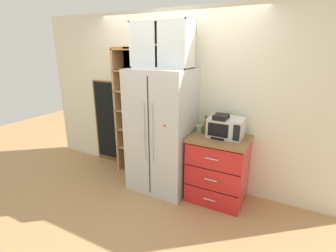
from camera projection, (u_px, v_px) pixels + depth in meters
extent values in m
plane|color=tan|center=(162.00, 185.00, 3.83)|extent=(10.63, 10.63, 0.00)
cube|color=silver|center=(174.00, 99.00, 3.78)|extent=(4.94, 0.10, 2.55)
cube|color=silver|center=(162.00, 131.00, 3.57)|extent=(0.86, 0.70, 1.76)
cube|color=black|center=(149.00, 138.00, 3.27)|extent=(0.01, 0.01, 1.62)
cylinder|color=silver|center=(144.00, 132.00, 3.26)|extent=(0.02, 0.02, 0.79)
cylinder|color=silver|center=(152.00, 133.00, 3.21)|extent=(0.02, 0.02, 0.79)
cube|color=red|center=(165.00, 126.00, 3.10)|extent=(0.02, 0.01, 0.02)
cube|color=brown|center=(136.00, 111.00, 4.15)|extent=(0.50, 0.04, 2.04)
cube|color=tan|center=(120.00, 111.00, 4.11)|extent=(0.04, 0.28, 2.04)
cube|color=tan|center=(141.00, 114.00, 3.92)|extent=(0.04, 0.28, 2.04)
cube|color=tan|center=(132.00, 147.00, 4.19)|extent=(0.44, 0.28, 0.02)
cylinder|color=silver|center=(126.00, 142.00, 4.24)|extent=(0.08, 0.08, 0.11)
cylinder|color=#382316|center=(126.00, 143.00, 4.25)|extent=(0.07, 0.07, 0.07)
cylinder|color=#B2B2B7|center=(126.00, 138.00, 4.22)|extent=(0.08, 0.08, 0.01)
cylinder|color=silver|center=(132.00, 143.00, 4.19)|extent=(0.06, 0.06, 0.10)
cylinder|color=white|center=(132.00, 144.00, 4.20)|extent=(0.05, 0.05, 0.07)
cylinder|color=#B2B2B7|center=(132.00, 140.00, 4.17)|extent=(0.06, 0.06, 0.01)
cylinder|color=silver|center=(138.00, 144.00, 4.13)|extent=(0.08, 0.08, 0.11)
cylinder|color=#CCB78C|center=(138.00, 145.00, 4.14)|extent=(0.07, 0.07, 0.07)
cylinder|color=#B2B2B7|center=(138.00, 141.00, 4.11)|extent=(0.08, 0.08, 0.01)
cube|color=tan|center=(131.00, 129.00, 4.10)|extent=(0.44, 0.28, 0.02)
cylinder|color=silver|center=(125.00, 125.00, 4.14)|extent=(0.08, 0.08, 0.09)
cylinder|color=#E0C67F|center=(125.00, 126.00, 4.15)|extent=(0.07, 0.07, 0.06)
cylinder|color=#B2B2B7|center=(125.00, 122.00, 4.13)|extent=(0.07, 0.07, 0.01)
cylinder|color=silver|center=(131.00, 124.00, 4.09)|extent=(0.08, 0.08, 0.14)
cylinder|color=brown|center=(132.00, 126.00, 4.09)|extent=(0.07, 0.07, 0.09)
cylinder|color=#B2B2B7|center=(131.00, 120.00, 4.06)|extent=(0.07, 0.07, 0.01)
cylinder|color=silver|center=(138.00, 127.00, 4.03)|extent=(0.07, 0.07, 0.10)
cylinder|color=beige|center=(138.00, 127.00, 4.04)|extent=(0.06, 0.06, 0.07)
cylinder|color=#B2B2B7|center=(138.00, 123.00, 4.02)|extent=(0.07, 0.07, 0.01)
cube|color=tan|center=(130.00, 110.00, 4.00)|extent=(0.44, 0.28, 0.02)
cylinder|color=silver|center=(126.00, 107.00, 4.02)|extent=(0.06, 0.06, 0.09)
cylinder|color=#2D2D2D|center=(126.00, 108.00, 4.02)|extent=(0.06, 0.06, 0.06)
cylinder|color=#B2B2B7|center=(125.00, 104.00, 4.00)|extent=(0.06, 0.06, 0.01)
cylinder|color=silver|center=(134.00, 107.00, 3.93)|extent=(0.07, 0.07, 0.14)
cylinder|color=white|center=(134.00, 108.00, 3.94)|extent=(0.06, 0.06, 0.09)
cylinder|color=#B2B2B7|center=(134.00, 102.00, 3.91)|extent=(0.07, 0.07, 0.01)
cube|color=tan|center=(130.00, 91.00, 3.91)|extent=(0.44, 0.28, 0.02)
cylinder|color=silver|center=(123.00, 87.00, 3.96)|extent=(0.08, 0.08, 0.10)
cylinder|color=#B77A38|center=(123.00, 88.00, 3.96)|extent=(0.07, 0.07, 0.07)
cylinder|color=#B2B2B7|center=(123.00, 83.00, 3.94)|extent=(0.07, 0.07, 0.01)
cube|color=tan|center=(129.00, 71.00, 3.82)|extent=(0.44, 0.28, 0.02)
cube|color=tan|center=(128.00, 49.00, 3.72)|extent=(0.44, 0.28, 0.02)
cube|color=red|center=(218.00, 170.00, 3.38)|extent=(0.74, 0.58, 0.87)
cube|color=olive|center=(220.00, 139.00, 3.24)|extent=(0.77, 0.61, 0.04)
cube|color=black|center=(210.00, 190.00, 3.18)|extent=(0.72, 0.00, 0.01)
cube|color=silver|center=(209.00, 200.00, 3.21)|extent=(0.16, 0.01, 0.01)
cube|color=black|center=(211.00, 170.00, 3.09)|extent=(0.72, 0.00, 0.01)
cube|color=silver|center=(211.00, 180.00, 3.12)|extent=(0.16, 0.01, 0.01)
cube|color=black|center=(213.00, 149.00, 3.00)|extent=(0.72, 0.00, 0.01)
cube|color=silver|center=(212.00, 159.00, 3.03)|extent=(0.16, 0.01, 0.01)
cube|color=silver|center=(226.00, 127.00, 3.21)|extent=(0.44, 0.32, 0.26)
cube|color=black|center=(218.00, 130.00, 3.10)|extent=(0.26, 0.01, 0.17)
cube|color=black|center=(236.00, 133.00, 3.00)|extent=(0.08, 0.01, 0.20)
cube|color=black|center=(220.00, 137.00, 3.21)|extent=(0.17, 0.20, 0.03)
cube|color=black|center=(222.00, 125.00, 3.23)|extent=(0.17, 0.06, 0.30)
cube|color=black|center=(221.00, 117.00, 3.13)|extent=(0.17, 0.20, 0.06)
cylinder|color=black|center=(220.00, 131.00, 3.18)|extent=(0.11, 0.11, 0.12)
cylinder|color=#8CA37F|center=(200.00, 129.00, 3.42)|extent=(0.09, 0.09, 0.10)
torus|color=#8CA37F|center=(203.00, 129.00, 3.39)|extent=(0.05, 0.01, 0.05)
cylinder|color=silver|center=(222.00, 128.00, 3.26)|extent=(0.06, 0.06, 0.21)
cone|color=silver|center=(223.00, 120.00, 3.22)|extent=(0.06, 0.06, 0.04)
cylinder|color=silver|center=(223.00, 118.00, 3.22)|extent=(0.02, 0.02, 0.07)
cylinder|color=black|center=(223.00, 115.00, 3.20)|extent=(0.02, 0.02, 0.01)
cylinder|color=brown|center=(206.00, 128.00, 3.36)|extent=(0.07, 0.07, 0.16)
cone|color=brown|center=(206.00, 121.00, 3.33)|extent=(0.07, 0.07, 0.04)
cylinder|color=brown|center=(206.00, 119.00, 3.32)|extent=(0.03, 0.03, 0.07)
cylinder|color=black|center=(206.00, 116.00, 3.31)|extent=(0.03, 0.03, 0.01)
cube|color=silver|center=(167.00, 45.00, 3.36)|extent=(0.82, 0.02, 0.59)
cube|color=silver|center=(162.00, 21.00, 3.14)|extent=(0.82, 0.32, 0.02)
cube|color=silver|center=(162.00, 67.00, 3.32)|extent=(0.82, 0.32, 0.02)
cube|color=silver|center=(137.00, 45.00, 3.41)|extent=(0.02, 0.32, 0.59)
cube|color=silver|center=(190.00, 45.00, 3.05)|extent=(0.02, 0.32, 0.59)
cube|color=silver|center=(162.00, 45.00, 3.23)|extent=(0.79, 0.30, 0.02)
cube|color=silver|center=(142.00, 45.00, 3.19)|extent=(0.38, 0.01, 0.55)
cube|color=silver|center=(170.00, 45.00, 3.01)|extent=(0.38, 0.01, 0.55)
cylinder|color=silver|center=(144.00, 66.00, 3.44)|extent=(0.05, 0.05, 0.00)
cylinder|color=silver|center=(144.00, 63.00, 3.43)|extent=(0.01, 0.01, 0.07)
cone|color=silver|center=(144.00, 59.00, 3.41)|extent=(0.06, 0.06, 0.05)
cylinder|color=silver|center=(156.00, 66.00, 3.35)|extent=(0.05, 0.05, 0.00)
cylinder|color=silver|center=(156.00, 64.00, 3.34)|extent=(0.01, 0.01, 0.07)
cone|color=silver|center=(156.00, 59.00, 3.33)|extent=(0.06, 0.06, 0.05)
cylinder|color=silver|center=(168.00, 67.00, 3.27)|extent=(0.05, 0.05, 0.00)
cylinder|color=silver|center=(168.00, 64.00, 3.26)|extent=(0.01, 0.01, 0.07)
cone|color=silver|center=(168.00, 59.00, 3.24)|extent=(0.06, 0.06, 0.05)
cylinder|color=silver|center=(182.00, 67.00, 3.18)|extent=(0.05, 0.05, 0.00)
cylinder|color=silver|center=(182.00, 65.00, 3.17)|extent=(0.01, 0.01, 0.07)
cone|color=silver|center=(182.00, 60.00, 3.16)|extent=(0.06, 0.06, 0.05)
cylinder|color=white|center=(146.00, 42.00, 3.33)|extent=(0.06, 0.06, 0.07)
cylinder|color=white|center=(162.00, 41.00, 3.22)|extent=(0.06, 0.06, 0.07)
cylinder|color=white|center=(179.00, 41.00, 3.11)|extent=(0.06, 0.06, 0.07)
cube|color=brown|center=(109.00, 123.00, 4.46)|extent=(0.60, 0.04, 1.47)
cube|color=black|center=(108.00, 121.00, 4.43)|extent=(0.54, 0.01, 1.37)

